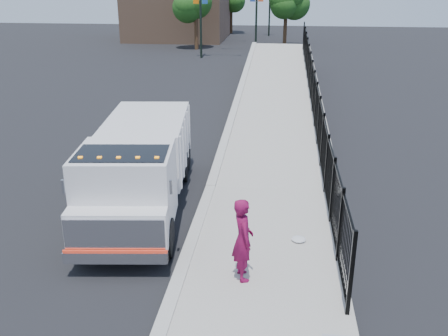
# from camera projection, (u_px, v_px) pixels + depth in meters

# --- Properties ---
(ground) EXTENTS (120.00, 120.00, 0.00)m
(ground) POSITION_uv_depth(u_px,v_px,m) (188.00, 256.00, 12.10)
(ground) COLOR black
(ground) RESTS_ON ground
(sidewalk) EXTENTS (3.55, 12.00, 0.12)m
(sidewalk) POSITION_uv_depth(u_px,v_px,m) (264.00, 310.00, 10.02)
(sidewalk) COLOR #9E998E
(sidewalk) RESTS_ON ground
(curb) EXTENTS (0.30, 12.00, 0.16)m
(curb) POSITION_uv_depth(u_px,v_px,m) (171.00, 303.00, 10.22)
(curb) COLOR #ADAAA3
(curb) RESTS_ON ground
(ramp) EXTENTS (3.95, 24.06, 3.19)m
(ramp) POSITION_uv_depth(u_px,v_px,m) (281.00, 102.00, 26.70)
(ramp) COLOR #9E998E
(ramp) RESTS_ON ground
(iron_fence) EXTENTS (0.10, 28.00, 1.80)m
(iron_fence) POSITION_uv_depth(u_px,v_px,m) (313.00, 105.00, 22.52)
(iron_fence) COLOR black
(iron_fence) RESTS_ON ground
(truck) EXTENTS (3.11, 7.54, 2.51)m
(truck) POSITION_uv_depth(u_px,v_px,m) (139.00, 164.00, 13.97)
(truck) COLOR black
(truck) RESTS_ON ground
(worker) EXTENTS (0.64, 0.79, 1.89)m
(worker) POSITION_uv_depth(u_px,v_px,m) (243.00, 239.00, 10.69)
(worker) COLOR maroon
(worker) RESTS_ON sidewalk
(debris) EXTENTS (0.37, 0.37, 0.09)m
(debris) POSITION_uv_depth(u_px,v_px,m) (299.00, 239.00, 12.52)
(debris) COLOR silver
(debris) RESTS_ON sidewalk
(light_pole_0) EXTENTS (3.77, 0.22, 8.00)m
(light_pole_0) POSITION_uv_depth(u_px,v_px,m) (204.00, 2.00, 39.46)
(light_pole_0) COLOR black
(light_pole_0) RESTS_ON ground
(light_pole_1) EXTENTS (3.77, 0.22, 8.00)m
(light_pole_1) POSITION_uv_depth(u_px,v_px,m) (253.00, 0.00, 42.75)
(light_pole_1) COLOR black
(light_pole_1) RESTS_ON ground
(tree_0) EXTENTS (3.06, 3.06, 5.53)m
(tree_0) POSITION_uv_depth(u_px,v_px,m) (196.00, 4.00, 44.40)
(tree_0) COLOR #382314
(tree_0) RESTS_ON ground
(tree_1) EXTENTS (2.65, 2.65, 5.33)m
(tree_1) POSITION_uv_depth(u_px,v_px,m) (286.00, 3.00, 46.39)
(tree_1) COLOR #382314
(tree_1) RESTS_ON ground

